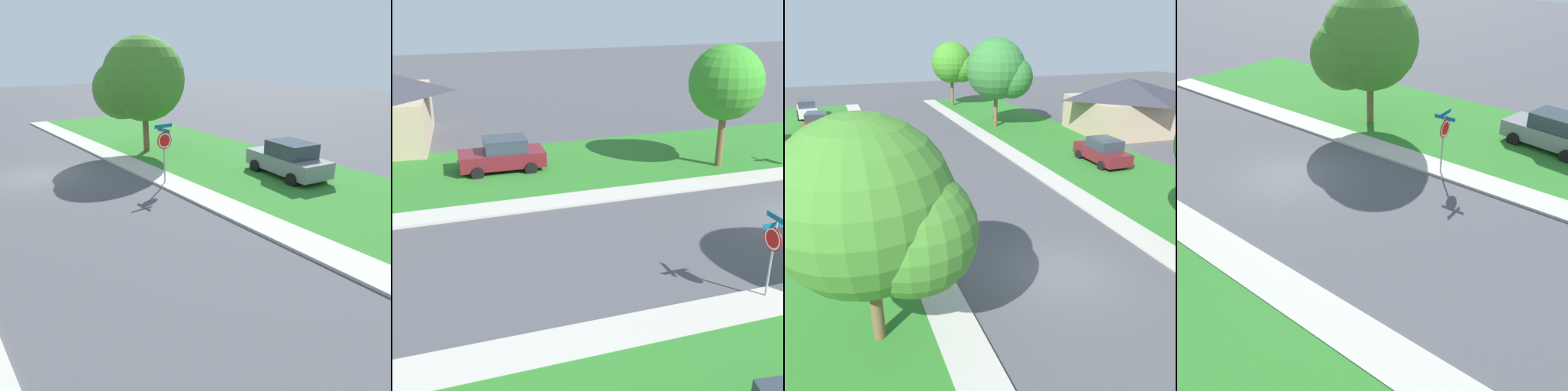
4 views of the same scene
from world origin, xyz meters
TOP-DOWN VIEW (x-y plane):
  - ground_plane at (0.00, 0.00)m, footprint 120.00×120.00m
  - sidewalk_west at (-4.70, 12.00)m, footprint 1.40×56.00m
  - lawn_west at (-9.40, 12.00)m, footprint 8.00×56.00m
  - stop_sign_far_corner at (-4.41, 4.88)m, footprint 0.92×0.92m
  - car_grey_behind_trees at (-9.81, 7.51)m, footprint 2.48×4.51m
  - tree_sidewalk_far at (-6.64, -1.28)m, footprint 5.18×4.82m

SIDE VIEW (x-z plane):
  - ground_plane at x=0.00m, z-range 0.00..0.00m
  - lawn_west at x=-9.40m, z-range 0.00..0.08m
  - sidewalk_west at x=-4.70m, z-range 0.00..0.10m
  - car_grey_behind_trees at x=-9.81m, z-range -0.01..1.75m
  - stop_sign_far_corner at x=-4.41m, z-range 0.50..3.27m
  - tree_sidewalk_far at x=-6.64m, z-range 0.79..7.51m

